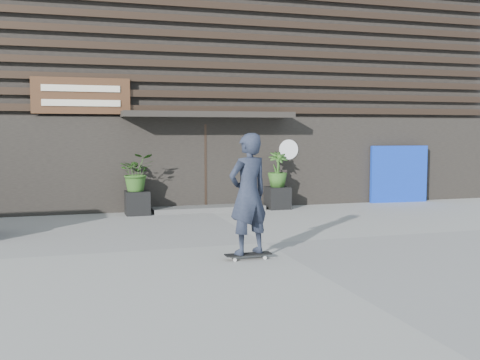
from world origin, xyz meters
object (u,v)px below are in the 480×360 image
object	(u,v)px
planter_pot_right	(277,198)
blue_tarp	(399,174)
skateboarder	(248,194)
planter_pot_left	(137,203)

from	to	relation	value
planter_pot_right	blue_tarp	bearing A→B (deg)	4.33
blue_tarp	skateboarder	distance (m)	8.85
planter_pot_left	blue_tarp	xyz separation A→B (m)	(7.76, 0.30, 0.54)
blue_tarp	planter_pot_left	bearing A→B (deg)	-173.91
skateboarder	planter_pot_left	bearing A→B (deg)	101.83
planter_pot_left	skateboarder	xyz separation A→B (m)	(1.17, -5.61, 0.79)
planter_pot_left	skateboarder	distance (m)	5.78
planter_pot_left	blue_tarp	size ratio (longest dim) A/B	0.33
blue_tarp	skateboarder	bearing A→B (deg)	-134.25
skateboarder	blue_tarp	bearing A→B (deg)	41.87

